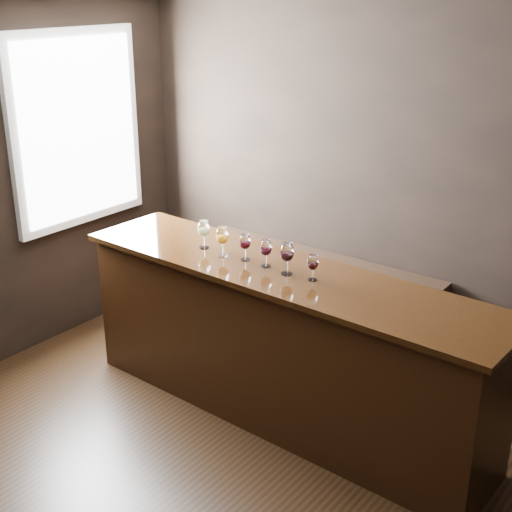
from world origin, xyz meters
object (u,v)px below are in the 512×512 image
Objects in this scene: glass_white at (204,229)px; glass_red_d at (313,263)px; back_bar_shelf at (314,302)px; glass_red_b at (266,248)px; glass_red_c at (287,253)px; glass_amber at (222,236)px; bar_counter at (282,347)px; glass_red_a at (245,242)px.

glass_red_d is (0.94, -0.02, -0.02)m from glass_white.
back_bar_shelf is at bearing 72.59° from glass_white.
glass_red_c is (0.19, -0.03, 0.02)m from glass_red_b.
glass_white is 0.21m from glass_amber.
back_bar_shelf is 9.90× the size of glass_red_c.
glass_red_b is at bearing -174.25° from bar_counter.
glass_red_b is at bearing 179.08° from glass_red_d.
glass_red_b reaches higher than bar_counter.
bar_counter is 0.73m from glass_red_d.
bar_counter is 0.71m from glass_red_b.
glass_red_c is (0.44, -1.05, 0.86)m from back_bar_shelf.
back_bar_shelf is (-0.38, 1.02, -0.14)m from bar_counter.
glass_red_a is at bearing -178.30° from bar_counter.
glass_red_a is 0.99× the size of glass_red_b.
back_bar_shelf is 1.36m from glass_white.
back_bar_shelf is 1.43m from glass_red_c.
bar_counter is 0.77m from glass_red_a.
glass_white reaches higher than glass_red_b.
glass_red_b is (0.18, -0.01, 0.00)m from glass_red_a.
bar_counter is 1.10m from back_bar_shelf.
glass_red_d is (0.73, 0.02, -0.03)m from glass_amber.
glass_red_a is 0.56m from glass_red_d.
bar_counter is 0.72m from glass_red_c.
glass_red_b reaches higher than glass_red_a.
bar_counter is at bearing 176.35° from glass_red_d.
glass_red_b is 0.38m from glass_red_d.
glass_amber is (-0.11, -1.05, 0.86)m from back_bar_shelf.
back_bar_shelf is at bearing 121.13° from glass_red_d.
glass_red_c reaches higher than bar_counter.
bar_counter is 14.65× the size of glass_white.
bar_counter is 1.40× the size of back_bar_shelf.
glass_white is 0.56m from glass_red_b.
glass_red_b is at bearing -3.24° from glass_red_a.
glass_amber is (-0.49, -0.03, 0.71)m from bar_counter.
glass_red_d is at bearing -1.73° from bar_counter.
glass_amber is 1.22× the size of glass_red_d.
back_bar_shelf is at bearing 93.55° from glass_red_a.
glass_red_b is at bearing 172.43° from glass_red_c.
glass_red_a reaches higher than bar_counter.
back_bar_shelf is at bearing 112.65° from bar_counter.
back_bar_shelf is 1.35m from glass_red_b.
glass_amber is 0.73m from glass_red_d.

